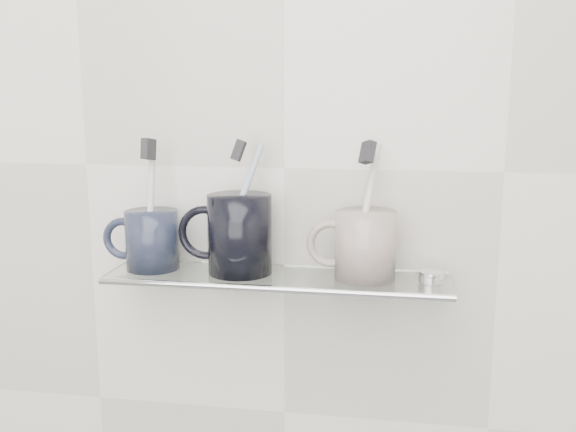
% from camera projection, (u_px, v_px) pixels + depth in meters
% --- Properties ---
extents(wall_back, '(2.50, 0.00, 2.50)m').
position_uv_depth(wall_back, '(284.00, 168.00, 0.97)').
color(wall_back, silver).
rests_on(wall_back, ground).
extents(shelf_glass, '(0.50, 0.12, 0.01)m').
position_uv_depth(shelf_glass, '(277.00, 278.00, 0.94)').
color(shelf_glass, silver).
rests_on(shelf_glass, wall_back).
extents(shelf_rail, '(0.50, 0.01, 0.01)m').
position_uv_depth(shelf_rail, '(270.00, 289.00, 0.88)').
color(shelf_rail, silver).
rests_on(shelf_rail, shelf_glass).
extents(bracket_left, '(0.02, 0.03, 0.02)m').
position_uv_depth(bracket_left, '(153.00, 270.00, 1.02)').
color(bracket_left, silver).
rests_on(bracket_left, wall_back).
extents(bracket_right, '(0.02, 0.03, 0.02)m').
position_uv_depth(bracket_right, '(422.00, 282.00, 0.95)').
color(bracket_right, silver).
rests_on(bracket_right, wall_back).
extents(mug_left, '(0.09, 0.09, 0.09)m').
position_uv_depth(mug_left, '(152.00, 240.00, 0.96)').
color(mug_left, black).
rests_on(mug_left, shelf_glass).
extents(mug_left_handle, '(0.07, 0.01, 0.07)m').
position_uv_depth(mug_left_handle, '(124.00, 239.00, 0.97)').
color(mug_left_handle, black).
rests_on(mug_left_handle, mug_left).
extents(toothbrush_left, '(0.01, 0.05, 0.19)m').
position_uv_depth(toothbrush_left, '(151.00, 203.00, 0.95)').
color(toothbrush_left, white).
rests_on(toothbrush_left, mug_left).
extents(bristles_left, '(0.02, 0.03, 0.03)m').
position_uv_depth(bristles_left, '(148.00, 149.00, 0.94)').
color(bristles_left, '#262629').
rests_on(bristles_left, toothbrush_left).
extents(mug_center, '(0.12, 0.12, 0.12)m').
position_uv_depth(mug_center, '(240.00, 234.00, 0.94)').
color(mug_center, black).
rests_on(mug_center, shelf_glass).
extents(mug_center_handle, '(0.08, 0.01, 0.08)m').
position_uv_depth(mug_center_handle, '(205.00, 233.00, 0.95)').
color(mug_center_handle, black).
rests_on(mug_center_handle, mug_center).
extents(toothbrush_center, '(0.07, 0.04, 0.18)m').
position_uv_depth(toothbrush_center, '(239.00, 205.00, 0.93)').
color(toothbrush_center, '#ABC0D8').
rests_on(toothbrush_center, mug_center).
extents(bristles_center, '(0.02, 0.03, 0.04)m').
position_uv_depth(bristles_center, '(239.00, 150.00, 0.92)').
color(bristles_center, '#262629').
rests_on(bristles_center, toothbrush_center).
extents(mug_right, '(0.10, 0.10, 0.10)m').
position_uv_depth(mug_right, '(365.00, 245.00, 0.91)').
color(mug_right, silver).
rests_on(mug_right, shelf_glass).
extents(mug_right_handle, '(0.07, 0.01, 0.07)m').
position_uv_depth(mug_right_handle, '(331.00, 244.00, 0.92)').
color(mug_right_handle, silver).
rests_on(mug_right_handle, mug_right).
extents(toothbrush_right, '(0.04, 0.08, 0.18)m').
position_uv_depth(toothbrush_right, '(366.00, 209.00, 0.90)').
color(toothbrush_right, silver).
rests_on(toothbrush_right, mug_right).
extents(bristles_right, '(0.03, 0.03, 0.04)m').
position_uv_depth(bristles_right, '(367.00, 152.00, 0.89)').
color(bristles_right, '#262629').
rests_on(bristles_right, toothbrush_right).
extents(chrome_cap, '(0.03, 0.03, 0.01)m').
position_uv_depth(chrome_cap, '(431.00, 276.00, 0.91)').
color(chrome_cap, silver).
rests_on(chrome_cap, shelf_glass).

